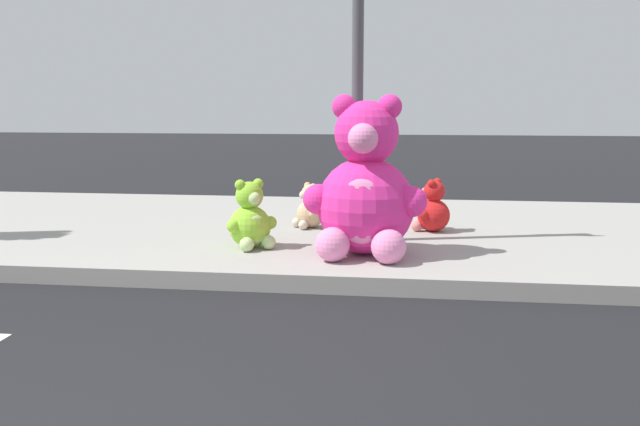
{
  "coord_description": "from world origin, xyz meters",
  "views": [
    {
      "loc": [
        1.49,
        -2.08,
        1.49
      ],
      "look_at": [
        0.75,
        3.6,
        0.55
      ],
      "focal_mm": 38.0,
      "sensor_mm": 36.0,
      "label": 1
    }
  ],
  "objects_px": {
    "plush_brown": "(354,203)",
    "plush_red": "(432,210)",
    "plush_pink_large": "(365,192)",
    "plush_lime": "(251,221)",
    "sign_pole": "(358,64)",
    "plush_tan": "(309,210)"
  },
  "relations": [
    {
      "from": "sign_pole",
      "to": "plush_red",
      "type": "distance_m",
      "value": 1.76
    },
    {
      "from": "plush_red",
      "to": "plush_lime",
      "type": "distance_m",
      "value": 2.0
    },
    {
      "from": "plush_brown",
      "to": "plush_lime",
      "type": "xyz_separation_m",
      "value": [
        -0.85,
        -1.3,
        0.0
      ]
    },
    {
      "from": "plush_pink_large",
      "to": "plush_lime",
      "type": "relative_size",
      "value": 2.19
    },
    {
      "from": "plush_brown",
      "to": "plush_red",
      "type": "bearing_deg",
      "value": -15.96
    },
    {
      "from": "plush_pink_large",
      "to": "plush_tan",
      "type": "xyz_separation_m",
      "value": [
        -0.68,
        1.23,
        -0.37
      ]
    },
    {
      "from": "plush_pink_large",
      "to": "plush_tan",
      "type": "bearing_deg",
      "value": 118.94
    },
    {
      "from": "plush_lime",
      "to": "plush_tan",
      "type": "height_order",
      "value": "plush_lime"
    },
    {
      "from": "plush_lime",
      "to": "plush_pink_large",
      "type": "bearing_deg",
      "value": -7.88
    },
    {
      "from": "plush_red",
      "to": "plush_tan",
      "type": "xyz_separation_m",
      "value": [
        -1.31,
        0.03,
        -0.03
      ]
    },
    {
      "from": "plush_tan",
      "to": "plush_brown",
      "type": "bearing_deg",
      "value": 24.33
    },
    {
      "from": "sign_pole",
      "to": "plush_brown",
      "type": "xyz_separation_m",
      "value": [
        -0.1,
        0.85,
        -1.45
      ]
    },
    {
      "from": "plush_pink_large",
      "to": "sign_pole",
      "type": "bearing_deg",
      "value": 101.6
    },
    {
      "from": "sign_pole",
      "to": "plush_brown",
      "type": "bearing_deg",
      "value": 96.5
    },
    {
      "from": "plush_pink_large",
      "to": "plush_tan",
      "type": "height_order",
      "value": "plush_pink_large"
    },
    {
      "from": "plush_pink_large",
      "to": "plush_lime",
      "type": "xyz_separation_m",
      "value": [
        -1.07,
        0.15,
        -0.31
      ]
    },
    {
      "from": "plush_pink_large",
      "to": "plush_red",
      "type": "xyz_separation_m",
      "value": [
        0.63,
        1.2,
        -0.34
      ]
    },
    {
      "from": "plush_pink_large",
      "to": "plush_red",
      "type": "bearing_deg",
      "value": 62.37
    },
    {
      "from": "sign_pole",
      "to": "plush_red",
      "type": "xyz_separation_m",
      "value": [
        0.75,
        0.61,
        -1.48
      ]
    },
    {
      "from": "plush_pink_large",
      "to": "plush_red",
      "type": "height_order",
      "value": "plush_pink_large"
    },
    {
      "from": "plush_lime",
      "to": "plush_tan",
      "type": "distance_m",
      "value": 1.15
    },
    {
      "from": "plush_red",
      "to": "plush_pink_large",
      "type": "bearing_deg",
      "value": -117.63
    }
  ]
}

